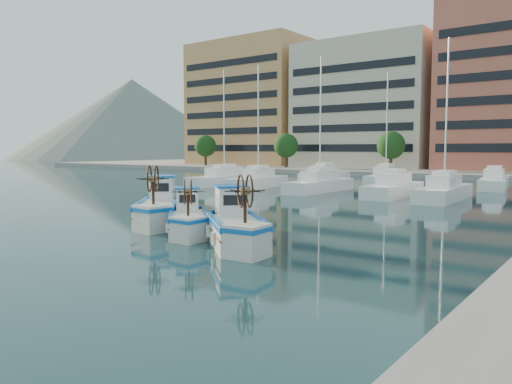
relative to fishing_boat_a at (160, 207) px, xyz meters
name	(u,v)px	position (x,y,z in m)	size (l,w,h in m)	color
ground	(216,239)	(4.87, -1.35, -0.82)	(300.00, 300.00, 0.00)	#1B3D46
hill_west	(133,158)	(-135.13, 108.65, -0.82)	(180.00, 180.00, 60.00)	slate
yacht_marina	(392,184)	(1.34, 26.52, -0.29)	(38.84, 21.97, 11.50)	white
fishing_boat_a	(160,207)	(0.00, 0.00, 0.00)	(4.42, 4.72, 2.97)	silver
fishing_boat_b	(188,218)	(3.08, -1.16, -0.13)	(3.87, 3.84, 2.50)	silver
fishing_boat_c	(235,225)	(6.43, -1.96, -0.03)	(4.51, 4.25, 2.85)	silver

